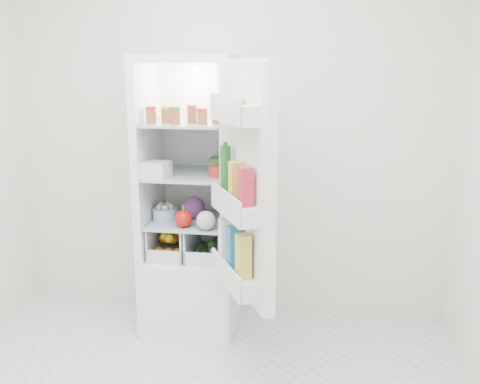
% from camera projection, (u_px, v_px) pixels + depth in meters
% --- Properties ---
extents(room_walls, '(3.02, 3.02, 2.61)m').
position_uv_depth(room_walls, '(162.00, 103.00, 2.15)').
color(room_walls, silver).
rests_on(room_walls, ground).
extents(refrigerator, '(0.60, 0.60, 1.80)m').
position_uv_depth(refrigerator, '(193.00, 228.00, 3.60)').
color(refrigerator, white).
rests_on(refrigerator, ground).
extents(shelf_low, '(0.49, 0.53, 0.01)m').
position_uv_depth(shelf_low, '(191.00, 220.00, 3.52)').
color(shelf_low, '#9DABB8').
rests_on(shelf_low, refrigerator).
extents(shelf_mid, '(0.49, 0.53, 0.02)m').
position_uv_depth(shelf_mid, '(190.00, 174.00, 3.45)').
color(shelf_mid, '#9DABB8').
rests_on(shelf_mid, refrigerator).
extents(shelf_top, '(0.49, 0.53, 0.02)m').
position_uv_depth(shelf_top, '(189.00, 123.00, 3.37)').
color(shelf_top, '#9DABB8').
rests_on(shelf_top, refrigerator).
extents(crisper_left, '(0.23, 0.46, 0.22)m').
position_uv_depth(crisper_left, '(173.00, 238.00, 3.57)').
color(crisper_left, silver).
rests_on(crisper_left, refrigerator).
extents(crisper_right, '(0.23, 0.46, 0.22)m').
position_uv_depth(crisper_right, '(209.00, 240.00, 3.53)').
color(crisper_right, silver).
rests_on(crisper_right, refrigerator).
extents(condiment_jars, '(0.46, 0.32, 0.08)m').
position_uv_depth(condiment_jars, '(181.00, 116.00, 3.28)').
color(condiment_jars, '#B21919').
rests_on(condiment_jars, shelf_top).
extents(squeeze_bottle, '(0.07, 0.07, 0.19)m').
position_uv_depth(squeeze_bottle, '(222.00, 106.00, 3.44)').
color(squeeze_bottle, white).
rests_on(squeeze_bottle, shelf_top).
extents(tub_white, '(0.17, 0.17, 0.10)m').
position_uv_depth(tub_white, '(156.00, 170.00, 3.29)').
color(tub_white, silver).
rests_on(tub_white, shelf_mid).
extents(tin_red, '(0.13, 0.13, 0.07)m').
position_uv_depth(tin_red, '(217.00, 171.00, 3.34)').
color(tin_red, red).
rests_on(tin_red, shelf_mid).
extents(tub_green, '(0.11, 0.15, 0.09)m').
position_uv_depth(tub_green, '(219.00, 164.00, 3.52)').
color(tub_green, '#429142').
rests_on(tub_green, shelf_mid).
extents(red_cabbage, '(0.15, 0.15, 0.15)m').
position_uv_depth(red_cabbage, '(193.00, 207.00, 3.52)').
color(red_cabbage, '#5C205F').
rests_on(red_cabbage, shelf_low).
extents(bell_pepper, '(0.11, 0.11, 0.11)m').
position_uv_depth(bell_pepper, '(183.00, 219.00, 3.33)').
color(bell_pepper, '#B9120B').
rests_on(bell_pepper, shelf_low).
extents(mushroom_bowl, '(0.21, 0.21, 0.08)m').
position_uv_depth(mushroom_bowl, '(165.00, 214.00, 3.50)').
color(mushroom_bowl, '#93BADC').
rests_on(mushroom_bowl, shelf_low).
extents(salad_bag, '(0.12, 0.12, 0.12)m').
position_uv_depth(salad_bag, '(206.00, 220.00, 3.28)').
color(salad_bag, '#AFC594').
rests_on(salad_bag, shelf_low).
extents(citrus_pile, '(0.20, 0.24, 0.16)m').
position_uv_depth(citrus_pile, '(169.00, 244.00, 3.52)').
color(citrus_pile, orange).
rests_on(citrus_pile, refrigerator).
extents(veg_pile, '(0.16, 0.30, 0.10)m').
position_uv_depth(veg_pile, '(210.00, 247.00, 3.54)').
color(veg_pile, '#1E4517').
rests_on(veg_pile, refrigerator).
extents(fridge_door, '(0.41, 0.57, 1.30)m').
position_uv_depth(fridge_door, '(245.00, 189.00, 2.85)').
color(fridge_door, white).
rests_on(fridge_door, refrigerator).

